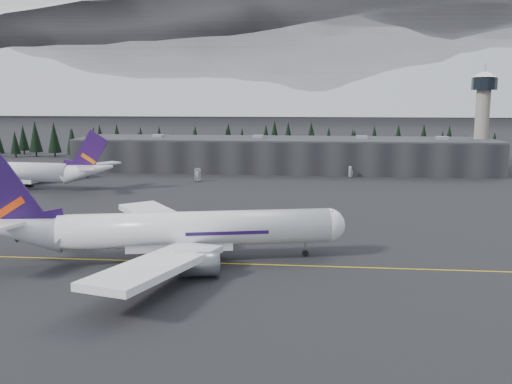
# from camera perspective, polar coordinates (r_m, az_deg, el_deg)

# --- Properties ---
(ground) EXTENTS (1400.00, 1400.00, 0.00)m
(ground) POSITION_cam_1_polar(r_m,az_deg,el_deg) (101.64, -1.16, -6.89)
(ground) COLOR black
(ground) RESTS_ON ground
(taxiline) EXTENTS (400.00, 0.40, 0.02)m
(taxiline) POSITION_cam_1_polar(r_m,az_deg,el_deg) (99.73, -1.30, -7.21)
(taxiline) COLOR gold
(taxiline) RESTS_ON ground
(terminal) EXTENTS (160.00, 30.00, 12.60)m
(terminal) POSITION_cam_1_polar(r_m,az_deg,el_deg) (223.18, 2.76, 3.79)
(terminal) COLOR black
(terminal) RESTS_ON ground
(control_tower) EXTENTS (10.00, 10.00, 37.70)m
(control_tower) POSITION_cam_1_polar(r_m,az_deg,el_deg) (233.45, 21.72, 7.59)
(control_tower) COLOR gray
(control_tower) RESTS_ON ground
(treeline) EXTENTS (360.00, 20.00, 15.00)m
(treeline) POSITION_cam_1_polar(r_m,az_deg,el_deg) (259.88, 3.21, 4.87)
(treeline) COLOR black
(treeline) RESTS_ON ground
(mountain_ridge) EXTENTS (4400.00, 900.00, 420.00)m
(mountain_ridge) POSITION_cam_1_polar(r_m,az_deg,el_deg) (1097.16, 5.29, 8.05)
(mountain_ridge) COLOR white
(mountain_ridge) RESTS_ON ground
(jet_main) EXTENTS (65.45, 59.76, 19.52)m
(jet_main) POSITION_cam_1_polar(r_m,az_deg,el_deg) (101.43, -9.22, -3.83)
(jet_main) COLOR white
(jet_main) RESTS_ON ground
(jet_parked) EXTENTS (64.20, 59.16, 18.87)m
(jet_parked) POSITION_cam_1_polar(r_m,az_deg,el_deg) (192.88, -22.92, 1.83)
(jet_parked) COLOR white
(jet_parked) RESTS_ON ground
(gse_vehicle_a) EXTENTS (2.82, 4.95, 1.30)m
(gse_vehicle_a) POSITION_cam_1_polar(r_m,az_deg,el_deg) (195.03, -5.81, 1.24)
(gse_vehicle_a) COLOR silver
(gse_vehicle_a) RESTS_ON ground
(gse_vehicle_b) EXTENTS (4.49, 3.12, 1.42)m
(gse_vehicle_b) POSITION_cam_1_polar(r_m,az_deg,el_deg) (206.47, 9.46, 1.64)
(gse_vehicle_b) COLOR silver
(gse_vehicle_b) RESTS_ON ground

